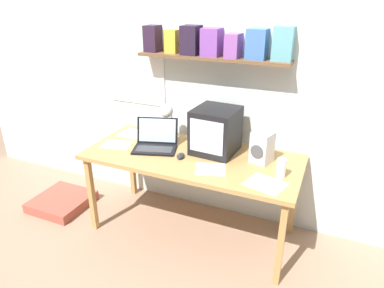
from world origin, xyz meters
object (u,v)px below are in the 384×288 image
Objects in this scene: open_notebook at (117,145)px; loose_paper_near_laptop at (210,169)px; corner_desk at (192,162)px; laptop at (156,141)px; loose_paper_near_monitor at (265,184)px; computer_mouse at (181,156)px; printed_handout at (133,134)px; space_heater at (262,148)px; desk_lamp at (167,114)px; juice_glass at (281,169)px; floor_cushion at (62,202)px; crt_monitor at (216,131)px.

loose_paper_near_laptop is at bearing -6.17° from open_notebook.
loose_paper_near_laptop is at bearing -37.01° from corner_desk.
laptop is 1.02m from loose_paper_near_monitor.
laptop reaches higher than open_notebook.
computer_mouse reaches higher than printed_handout.
space_heater reaches higher than loose_paper_near_laptop.
open_notebook is at bearing -153.64° from space_heater.
corner_desk is at bearing 161.25° from loose_paper_near_monitor.
loose_paper_near_laptop is 0.98m from printed_handout.
loose_paper_near_laptop is at bearing -23.32° from desk_lamp.
juice_glass is at bearing -5.91° from corner_desk.
floor_cushion is at bearing -149.37° from desk_lamp.
floor_cushion is (-0.66, -0.37, -0.70)m from printed_handout.
crt_monitor is 1.13× the size of desk_lamp.
loose_paper_near_laptop and open_notebook have the same top height.
printed_handout is (-0.83, 0.05, -0.18)m from crt_monitor.
space_heater reaches higher than laptop.
juice_glass is at bearing 62.79° from loose_paper_near_monitor.
desk_lamp reaches higher than open_notebook.
floor_cushion is (-1.56, -0.00, -0.70)m from loose_paper_near_laptop.
floor_cushion is (-1.34, -0.17, -0.64)m from corner_desk.
desk_lamp reaches higher than laptop.
desk_lamp is 0.70m from loose_paper_near_laptop.
desk_lamp is (-0.32, 0.20, 0.30)m from corner_desk.
loose_paper_near_laptop reaches higher than corner_desk.
crt_monitor is 1.39× the size of open_notebook.
corner_desk is 0.58m from space_heater.
laptop reaches higher than loose_paper_near_laptop.
open_notebook reaches higher than floor_cushion.
corner_desk is 6.78× the size of printed_handout.
computer_mouse is at bearing -129.31° from crt_monitor.
space_heater reaches higher than juice_glass.
computer_mouse is (-0.61, -0.18, -0.11)m from space_heater.
computer_mouse reaches higher than corner_desk.
open_notebook is at bearing 173.83° from loose_paper_near_laptop.
laptop is at bearing 160.48° from computer_mouse.
crt_monitor is 0.35m from computer_mouse.
open_notebook is at bearing -174.08° from corner_desk.
loose_paper_near_monitor reaches higher than corner_desk.
laptop is at bearing -27.60° from printed_handout.
desk_lamp reaches higher than corner_desk.
juice_glass is at bearing 10.64° from loose_paper_near_laptop.
loose_paper_near_monitor is at bearing -53.43° from space_heater.
corner_desk is 4.55× the size of crt_monitor.
open_notebook is 0.27m from printed_handout.
laptop is 0.84× the size of floor_cushion.
desk_lamp is at bearing 132.73° from computer_mouse.
crt_monitor is 0.52m from laptop.
desk_lamp is at bearing 65.21° from laptop.
printed_handout is at bearing 90.62° from open_notebook.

